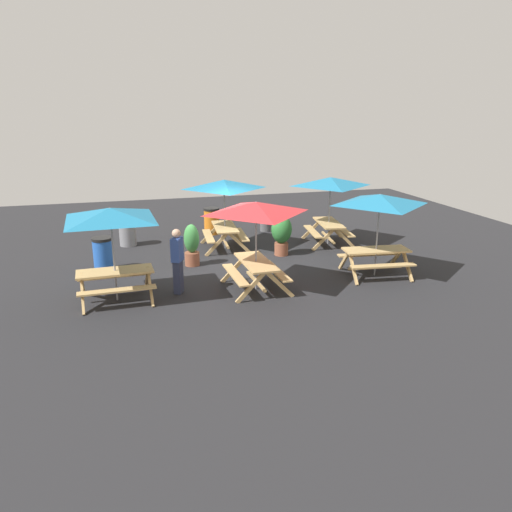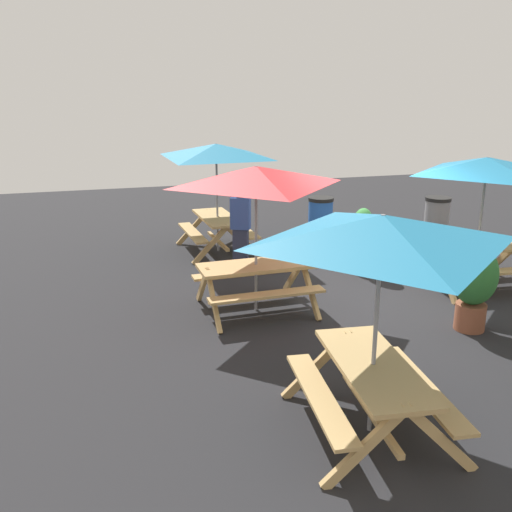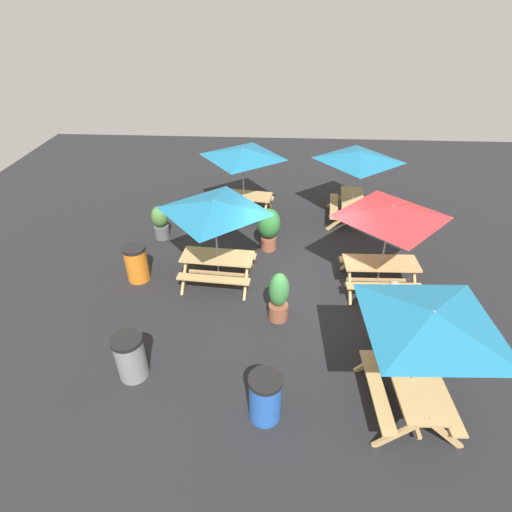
# 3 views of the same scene
# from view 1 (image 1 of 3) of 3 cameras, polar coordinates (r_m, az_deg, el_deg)

# --- Properties ---
(ground_plane) EXTENTS (24.00, 24.00, 0.00)m
(ground_plane) POSITION_cam_1_polar(r_m,az_deg,el_deg) (14.84, -2.50, -1.20)
(ground_plane) COLOR #232326
(ground_plane) RESTS_ON ground
(picnic_table_0) EXTENTS (2.06, 2.06, 2.34)m
(picnic_table_0) POSITION_cam_1_polar(r_m,az_deg,el_deg) (12.45, -0.00, 4.80)
(picnic_table_0) COLOR tan
(picnic_table_0) RESTS_ON ground
(picnic_table_1) EXTENTS (2.15, 2.15, 2.34)m
(picnic_table_1) POSITION_cam_1_polar(r_m,az_deg,el_deg) (16.32, -3.66, 7.62)
(picnic_table_1) COLOR tan
(picnic_table_1) RESTS_ON ground
(picnic_table_2) EXTENTS (2.27, 2.27, 2.34)m
(picnic_table_2) POSITION_cam_1_polar(r_m,az_deg,el_deg) (17.07, 8.49, 7.87)
(picnic_table_2) COLOR tan
(picnic_table_2) RESTS_ON ground
(picnic_table_3) EXTENTS (2.83, 2.83, 2.34)m
(picnic_table_3) POSITION_cam_1_polar(r_m,az_deg,el_deg) (12.19, -16.28, 3.87)
(picnic_table_3) COLOR tan
(picnic_table_3) RESTS_ON ground
(picnic_table_4) EXTENTS (2.21, 2.21, 2.34)m
(picnic_table_4) POSITION_cam_1_polar(r_m,az_deg,el_deg) (13.96, 13.92, 5.62)
(picnic_table_4) COLOR tan
(picnic_table_4) RESTS_ON ground
(trash_bin_gray) EXTENTS (0.59, 0.59, 0.98)m
(trash_bin_gray) POSITION_cam_1_polar(r_m,az_deg,el_deg) (17.51, -14.48, 2.75)
(trash_bin_gray) COLOR gray
(trash_bin_gray) RESTS_ON ground
(trash_bin_blue) EXTENTS (0.59, 0.59, 0.98)m
(trash_bin_blue) POSITION_cam_1_polar(r_m,az_deg,el_deg) (15.00, -17.07, 0.24)
(trash_bin_blue) COLOR blue
(trash_bin_blue) RESTS_ON ground
(trash_bin_orange) EXTENTS (0.59, 0.59, 0.98)m
(trash_bin_orange) POSITION_cam_1_polar(r_m,az_deg,el_deg) (18.60, -5.09, 4.02)
(trash_bin_orange) COLOR orange
(trash_bin_orange) RESTS_ON ground
(potted_plant_0) EXTENTS (0.45, 0.45, 1.25)m
(potted_plant_0) POSITION_cam_1_polar(r_m,az_deg,el_deg) (14.89, -7.36, 1.29)
(potted_plant_0) COLOR #935138
(potted_plant_0) RESTS_ON ground
(potted_plant_1) EXTENTS (0.48, 0.48, 1.05)m
(potted_plant_1) POSITION_cam_1_polar(r_m,az_deg,el_deg) (18.98, 1.14, 4.50)
(potted_plant_1) COLOR #59595B
(potted_plant_1) RESTS_ON ground
(potted_plant_2) EXTENTS (0.65, 0.65, 1.29)m
(potted_plant_2) POSITION_cam_1_polar(r_m,az_deg,el_deg) (15.80, 2.94, 2.68)
(potted_plant_2) COLOR #935138
(potted_plant_2) RESTS_ON ground
(person_standing) EXTENTS (0.36, 0.42, 1.67)m
(person_standing) POSITION_cam_1_polar(r_m,az_deg,el_deg) (12.63, -8.96, -0.40)
(person_standing) COLOR #2D334C
(person_standing) RESTS_ON ground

